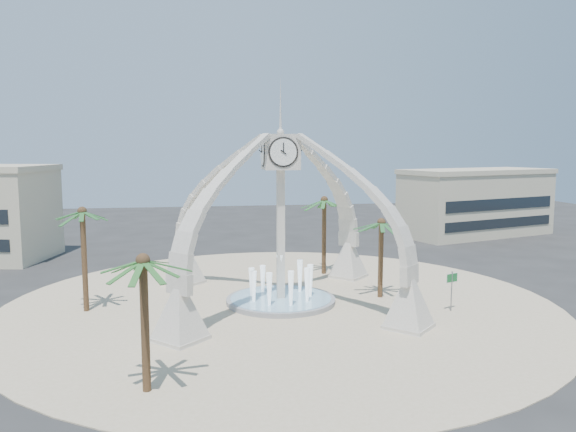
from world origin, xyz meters
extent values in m
plane|color=#282828|center=(0.00, 0.00, 0.00)|extent=(140.00, 140.00, 0.00)
cylinder|color=#C8B595|center=(0.00, 0.00, 0.03)|extent=(40.00, 40.00, 0.06)
cube|color=beige|center=(0.00, 0.00, 4.90)|extent=(0.55, 0.55, 9.80)
cube|color=beige|center=(0.00, 0.00, 11.05)|extent=(2.50, 2.50, 2.50)
cone|color=beige|center=(0.00, 0.00, 14.30)|extent=(0.20, 0.20, 4.00)
cylinder|color=white|center=(0.00, -1.29, 11.05)|extent=(1.84, 0.04, 1.84)
pyramid|color=beige|center=(7.07, 7.07, 1.60)|extent=(3.80, 3.80, 3.20)
pyramid|color=beige|center=(-7.07, 7.07, 1.60)|extent=(3.80, 3.80, 3.20)
pyramid|color=beige|center=(-7.07, -7.07, 1.60)|extent=(3.80, 3.80, 3.20)
pyramid|color=beige|center=(7.07, -7.07, 1.60)|extent=(3.80, 3.80, 3.20)
cylinder|color=gray|center=(0.00, 0.00, 0.20)|extent=(8.00, 8.00, 0.40)
cylinder|color=#91C1D9|center=(0.00, 0.00, 0.42)|extent=(7.40, 7.40, 0.04)
cone|color=white|center=(0.00, 0.00, 2.02)|extent=(0.60, 0.60, 3.20)
cube|color=#BEB594|center=(30.00, 28.00, 4.00)|extent=(21.49, 13.79, 8.00)
cube|color=#BEB594|center=(30.00, 28.00, 8.30)|extent=(21.87, 14.17, 0.60)
cylinder|color=brown|center=(7.69, 0.29, 2.95)|extent=(0.39, 0.39, 5.90)
cylinder|color=brown|center=(-13.69, 0.13, 3.58)|extent=(0.38, 0.38, 7.16)
cylinder|color=brown|center=(5.27, 8.85, 3.43)|extent=(0.40, 0.40, 6.85)
cylinder|color=brown|center=(-8.45, -13.86, 3.19)|extent=(0.40, 0.40, 6.37)
cylinder|color=slate|center=(11.38, -4.03, 1.44)|extent=(0.09, 0.09, 2.87)
cube|color=#18602C|center=(11.38, -4.03, 2.41)|extent=(0.93, 0.40, 0.57)
cube|color=white|center=(11.38, -4.03, 2.41)|extent=(0.99, 0.41, 0.65)
camera|label=1|loc=(-6.01, -39.65, 11.37)|focal=35.00mm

